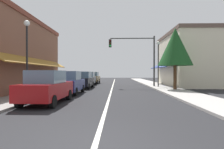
{
  "coord_description": "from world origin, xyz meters",
  "views": [
    {
      "loc": [
        0.49,
        -3.99,
        1.65
      ],
      "look_at": [
        0.01,
        15.07,
        1.47
      ],
      "focal_mm": 30.02,
      "sensor_mm": 36.0,
      "label": 1
    }
  ],
  "objects_px": {
    "parked_car_third_left": "(83,80)",
    "traffic_signal_mast_arm": "(139,52)",
    "street_lamp_left_near": "(27,46)",
    "tree_right_near": "(175,47)",
    "parked_car_distant_left": "(93,78)",
    "parked_car_second_left": "(69,83)",
    "parked_car_far_left": "(88,79)",
    "street_lamp_right_mid": "(158,57)",
    "parked_car_nearest_left": "(47,87)"
  },
  "relations": [
    {
      "from": "parked_car_far_left",
      "to": "parked_car_distant_left",
      "type": "relative_size",
      "value": 0.99
    },
    {
      "from": "parked_car_third_left",
      "to": "parked_car_distant_left",
      "type": "relative_size",
      "value": 1.0
    },
    {
      "from": "parked_car_far_left",
      "to": "street_lamp_right_mid",
      "type": "bearing_deg",
      "value": -23.65
    },
    {
      "from": "parked_car_nearest_left",
      "to": "parked_car_third_left",
      "type": "height_order",
      "value": "same"
    },
    {
      "from": "tree_right_near",
      "to": "parked_car_far_left",
      "type": "bearing_deg",
      "value": 142.62
    },
    {
      "from": "parked_car_second_left",
      "to": "tree_right_near",
      "type": "distance_m",
      "value": 10.03
    },
    {
      "from": "parked_car_third_left",
      "to": "parked_car_distant_left",
      "type": "height_order",
      "value": "same"
    },
    {
      "from": "parked_car_far_left",
      "to": "street_lamp_left_near",
      "type": "distance_m",
      "value": 13.22
    },
    {
      "from": "parked_car_third_left",
      "to": "traffic_signal_mast_arm",
      "type": "height_order",
      "value": "traffic_signal_mast_arm"
    },
    {
      "from": "street_lamp_left_near",
      "to": "tree_right_near",
      "type": "height_order",
      "value": "tree_right_near"
    },
    {
      "from": "parked_car_far_left",
      "to": "street_lamp_right_mid",
      "type": "xyz_separation_m",
      "value": [
        8.33,
        -3.6,
        2.53
      ]
    },
    {
      "from": "street_lamp_left_near",
      "to": "tree_right_near",
      "type": "distance_m",
      "value": 12.45
    },
    {
      "from": "parked_car_second_left",
      "to": "parked_car_third_left",
      "type": "xyz_separation_m",
      "value": [
        0.15,
        5.24,
        0.0
      ]
    },
    {
      "from": "parked_car_second_left",
      "to": "street_lamp_left_near",
      "type": "distance_m",
      "value": 4.24
    },
    {
      "from": "parked_car_third_left",
      "to": "street_lamp_left_near",
      "type": "relative_size",
      "value": 0.84
    },
    {
      "from": "parked_car_second_left",
      "to": "parked_car_third_left",
      "type": "height_order",
      "value": "same"
    },
    {
      "from": "parked_car_second_left",
      "to": "traffic_signal_mast_arm",
      "type": "distance_m",
      "value": 9.99
    },
    {
      "from": "parked_car_third_left",
      "to": "parked_car_far_left",
      "type": "height_order",
      "value": "same"
    },
    {
      "from": "parked_car_second_left",
      "to": "street_lamp_right_mid",
      "type": "relative_size",
      "value": 0.8
    },
    {
      "from": "parked_car_third_left",
      "to": "traffic_signal_mast_arm",
      "type": "bearing_deg",
      "value": 19.04
    },
    {
      "from": "parked_car_distant_left",
      "to": "tree_right_near",
      "type": "height_order",
      "value": "tree_right_near"
    },
    {
      "from": "street_lamp_right_mid",
      "to": "parked_car_nearest_left",
      "type": "bearing_deg",
      "value": -127.47
    },
    {
      "from": "street_lamp_left_near",
      "to": "street_lamp_right_mid",
      "type": "distance_m",
      "value": 13.74
    },
    {
      "from": "parked_car_distant_left",
      "to": "street_lamp_right_mid",
      "type": "xyz_separation_m",
      "value": [
        8.23,
        -8.17,
        2.53
      ]
    },
    {
      "from": "parked_car_second_left",
      "to": "parked_car_far_left",
      "type": "bearing_deg",
      "value": 90.43
    },
    {
      "from": "traffic_signal_mast_arm",
      "to": "street_lamp_left_near",
      "type": "height_order",
      "value": "traffic_signal_mast_arm"
    },
    {
      "from": "traffic_signal_mast_arm",
      "to": "street_lamp_left_near",
      "type": "xyz_separation_m",
      "value": [
        -8.07,
        -10.12,
        -0.73
      ]
    },
    {
      "from": "traffic_signal_mast_arm",
      "to": "street_lamp_left_near",
      "type": "distance_m",
      "value": 12.97
    },
    {
      "from": "parked_car_nearest_left",
      "to": "tree_right_near",
      "type": "height_order",
      "value": "tree_right_near"
    },
    {
      "from": "parked_car_distant_left",
      "to": "street_lamp_left_near",
      "type": "bearing_deg",
      "value": -95.0
    },
    {
      "from": "parked_car_nearest_left",
      "to": "parked_car_second_left",
      "type": "relative_size",
      "value": 1.01
    },
    {
      "from": "parked_car_far_left",
      "to": "parked_car_third_left",
      "type": "bearing_deg",
      "value": -87.59
    },
    {
      "from": "parked_car_second_left",
      "to": "traffic_signal_mast_arm",
      "type": "bearing_deg",
      "value": 49.27
    },
    {
      "from": "street_lamp_left_near",
      "to": "street_lamp_right_mid",
      "type": "height_order",
      "value": "street_lamp_right_mid"
    },
    {
      "from": "parked_car_third_left",
      "to": "street_lamp_right_mid",
      "type": "distance_m",
      "value": 8.57
    },
    {
      "from": "street_lamp_left_near",
      "to": "tree_right_near",
      "type": "xyz_separation_m",
      "value": [
        10.94,
        5.9,
        0.73
      ]
    },
    {
      "from": "parked_car_nearest_left",
      "to": "street_lamp_left_near",
      "type": "bearing_deg",
      "value": 140.88
    },
    {
      "from": "parked_car_nearest_left",
      "to": "tree_right_near",
      "type": "relative_size",
      "value": 0.72
    },
    {
      "from": "parked_car_second_left",
      "to": "traffic_signal_mast_arm",
      "type": "relative_size",
      "value": 0.7
    },
    {
      "from": "parked_car_far_left",
      "to": "traffic_signal_mast_arm",
      "type": "distance_m",
      "value": 7.52
    },
    {
      "from": "parked_car_third_left",
      "to": "traffic_signal_mast_arm",
      "type": "distance_m",
      "value": 7.08
    },
    {
      "from": "tree_right_near",
      "to": "parked_car_distant_left",
      "type": "bearing_deg",
      "value": 128.04
    },
    {
      "from": "parked_car_second_left",
      "to": "street_lamp_right_mid",
      "type": "xyz_separation_m",
      "value": [
        8.26,
        6.33,
        2.53
      ]
    },
    {
      "from": "parked_car_nearest_left",
      "to": "parked_car_third_left",
      "type": "distance_m",
      "value": 9.74
    },
    {
      "from": "parked_car_second_left",
      "to": "parked_car_far_left",
      "type": "relative_size",
      "value": 1.0
    },
    {
      "from": "street_lamp_left_near",
      "to": "traffic_signal_mast_arm",
      "type": "bearing_deg",
      "value": 51.43
    },
    {
      "from": "parked_car_nearest_left",
      "to": "traffic_signal_mast_arm",
      "type": "bearing_deg",
      "value": 62.96
    },
    {
      "from": "parked_car_third_left",
      "to": "parked_car_far_left",
      "type": "xyz_separation_m",
      "value": [
        -0.22,
        4.69,
        0.0
      ]
    },
    {
      "from": "parked_car_nearest_left",
      "to": "parked_car_second_left",
      "type": "xyz_separation_m",
      "value": [
        0.04,
        4.49,
        0.0
      ]
    },
    {
      "from": "parked_car_nearest_left",
      "to": "parked_car_third_left",
      "type": "xyz_separation_m",
      "value": [
        0.19,
        9.74,
        0.0
      ]
    }
  ]
}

